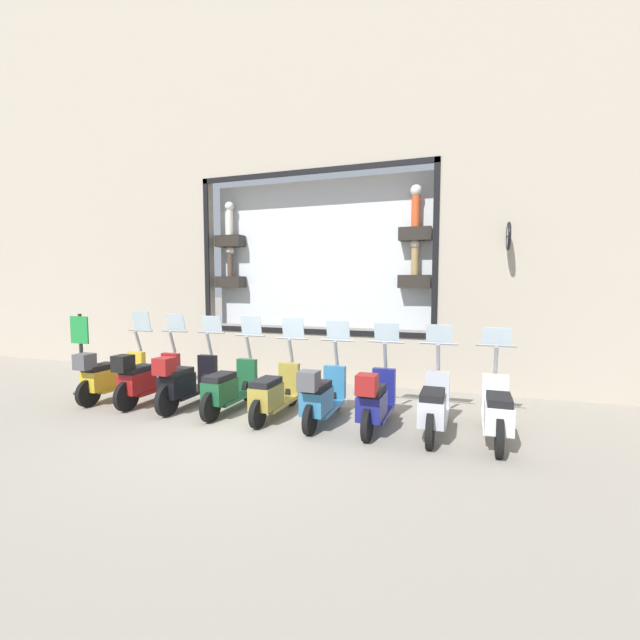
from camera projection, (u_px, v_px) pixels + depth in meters
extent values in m
plane|color=gray|center=(234.00, 426.00, 6.66)|extent=(120.00, 120.00, 0.00)
cube|color=#ADA08E|center=(314.00, 356.00, 10.00)|extent=(0.40, 5.57, 1.08)
cube|color=#ADA08E|center=(313.00, 32.00, 9.41)|extent=(0.40, 5.57, 5.99)
cube|color=black|center=(310.00, 171.00, 9.46)|extent=(0.04, 5.57, 0.12)
cube|color=black|center=(311.00, 331.00, 9.75)|extent=(0.04, 5.57, 0.12)
cube|color=black|center=(436.00, 249.00, 8.70)|extent=(0.04, 0.12, 3.69)
cube|color=black|center=(207.00, 255.00, 10.51)|extent=(0.04, 0.12, 3.69)
cube|color=silver|center=(319.00, 254.00, 10.13)|extent=(0.04, 5.33, 3.45)
cube|color=#28231E|center=(415.00, 234.00, 9.14)|extent=(0.36, 0.68, 0.28)
cylinder|color=#CC4C23|center=(416.00, 212.00, 9.10)|extent=(0.18, 0.18, 0.66)
sphere|color=white|center=(416.00, 190.00, 9.07)|extent=(0.24, 0.24, 0.24)
cube|color=#28231E|center=(230.00, 241.00, 10.65)|extent=(0.36, 0.68, 0.28)
cylinder|color=silver|center=(230.00, 223.00, 10.61)|extent=(0.17, 0.17, 0.61)
sphere|color=white|center=(229.00, 206.00, 10.58)|extent=(0.22, 0.22, 0.22)
cube|color=#28231E|center=(415.00, 282.00, 9.23)|extent=(0.36, 0.68, 0.28)
cylinder|color=#9E7F4C|center=(415.00, 262.00, 9.19)|extent=(0.16, 0.16, 0.57)
sphere|color=beige|center=(415.00, 244.00, 9.16)|extent=(0.21, 0.21, 0.21)
cube|color=#28231E|center=(231.00, 282.00, 10.73)|extent=(0.36, 0.68, 0.28)
cylinder|color=#47382D|center=(230.00, 265.00, 10.70)|extent=(0.15, 0.15, 0.55)
sphere|color=beige|center=(230.00, 250.00, 10.67)|extent=(0.20, 0.20, 0.20)
cylinder|color=black|center=(508.00, 237.00, 8.09)|extent=(0.35, 0.05, 0.05)
torus|color=black|center=(509.00, 236.00, 7.93)|extent=(0.53, 0.06, 0.53)
cylinder|color=white|center=(509.00, 236.00, 7.93)|extent=(0.44, 0.03, 0.44)
cylinder|color=black|center=(494.00, 410.00, 6.65)|extent=(0.51, 0.09, 0.51)
cylinder|color=black|center=(499.00, 438.00, 5.44)|extent=(0.51, 0.09, 0.51)
cube|color=silver|center=(496.00, 423.00, 6.05)|extent=(1.02, 0.38, 0.06)
cube|color=silver|center=(499.00, 416.00, 5.68)|extent=(0.61, 0.35, 0.36)
cube|color=black|center=(499.00, 399.00, 5.66)|extent=(0.58, 0.31, 0.10)
cube|color=silver|center=(495.00, 393.00, 6.53)|extent=(0.12, 0.37, 0.56)
cylinder|color=gray|center=(496.00, 360.00, 6.56)|extent=(0.20, 0.06, 0.45)
cylinder|color=gray|center=(496.00, 346.00, 6.61)|extent=(0.04, 0.61, 0.04)
cube|color=silver|center=(496.00, 336.00, 6.63)|extent=(0.07, 0.42, 0.28)
cylinder|color=black|center=(437.00, 405.00, 6.94)|extent=(0.50, 0.09, 0.50)
cylinder|color=black|center=(430.00, 431.00, 5.72)|extent=(0.50, 0.09, 0.50)
cube|color=#B7BCC6|center=(434.00, 418.00, 6.33)|extent=(1.02, 0.38, 0.06)
cube|color=#B7BCC6|center=(432.00, 411.00, 5.96)|extent=(0.61, 0.35, 0.36)
cube|color=black|center=(433.00, 394.00, 5.95)|extent=(0.58, 0.31, 0.10)
cube|color=#B7BCC6|center=(437.00, 389.00, 6.82)|extent=(0.12, 0.37, 0.56)
cylinder|color=gray|center=(438.00, 357.00, 6.84)|extent=(0.20, 0.06, 0.45)
cylinder|color=gray|center=(439.00, 344.00, 6.89)|extent=(0.04, 0.61, 0.04)
cube|color=silver|center=(439.00, 334.00, 6.92)|extent=(0.08, 0.42, 0.31)
cylinder|color=black|center=(385.00, 401.00, 7.24)|extent=(0.47, 0.09, 0.47)
cylinder|color=black|center=(367.00, 425.00, 6.00)|extent=(0.47, 0.09, 0.47)
cube|color=navy|center=(377.00, 412.00, 6.62)|extent=(1.02, 0.38, 0.06)
cube|color=navy|center=(372.00, 406.00, 6.25)|extent=(0.61, 0.35, 0.36)
cube|color=black|center=(372.00, 390.00, 6.23)|extent=(0.58, 0.31, 0.10)
cube|color=navy|center=(384.00, 385.00, 7.10)|extent=(0.12, 0.37, 0.56)
cylinder|color=gray|center=(385.00, 355.00, 7.13)|extent=(0.20, 0.06, 0.45)
cylinder|color=gray|center=(386.00, 342.00, 7.18)|extent=(0.04, 0.61, 0.04)
cube|color=silver|center=(387.00, 332.00, 7.20)|extent=(0.08, 0.42, 0.32)
cube|color=maroon|center=(367.00, 384.00, 5.90)|extent=(0.28, 0.28, 0.28)
cylinder|color=black|center=(337.00, 397.00, 7.53)|extent=(0.45, 0.09, 0.45)
cylinder|color=black|center=(310.00, 419.00, 6.27)|extent=(0.45, 0.09, 0.45)
cube|color=teal|center=(325.00, 408.00, 6.90)|extent=(1.02, 0.38, 0.06)
cube|color=teal|center=(317.00, 401.00, 6.53)|extent=(0.61, 0.35, 0.36)
cube|color=black|center=(317.00, 386.00, 6.52)|extent=(0.58, 0.31, 0.10)
cube|color=teal|center=(335.00, 382.00, 7.39)|extent=(0.12, 0.37, 0.56)
cylinder|color=gray|center=(336.00, 353.00, 7.41)|extent=(0.20, 0.06, 0.45)
cylinder|color=gray|center=(337.00, 340.00, 7.46)|extent=(0.04, 0.60, 0.04)
cube|color=silver|center=(338.00, 330.00, 7.49)|extent=(0.09, 0.42, 0.34)
cube|color=#4C4C51|center=(309.00, 381.00, 6.18)|extent=(0.28, 0.28, 0.28)
cylinder|color=black|center=(292.00, 393.00, 7.82)|extent=(0.45, 0.09, 0.45)
cylinder|color=black|center=(258.00, 414.00, 6.56)|extent=(0.45, 0.09, 0.45)
cube|color=olive|center=(276.00, 403.00, 7.19)|extent=(1.02, 0.39, 0.06)
cube|color=olive|center=(266.00, 396.00, 6.82)|extent=(0.61, 0.35, 0.36)
cube|color=black|center=(266.00, 382.00, 6.80)|extent=(0.58, 0.31, 0.10)
cube|color=olive|center=(289.00, 378.00, 7.67)|extent=(0.12, 0.37, 0.56)
cylinder|color=gray|center=(291.00, 351.00, 7.70)|extent=(0.20, 0.06, 0.45)
cylinder|color=gray|center=(292.00, 338.00, 7.75)|extent=(0.04, 0.60, 0.04)
cube|color=silver|center=(293.00, 328.00, 7.77)|extent=(0.10, 0.42, 0.38)
cylinder|color=black|center=(250.00, 388.00, 8.08)|extent=(0.49, 0.09, 0.49)
cylinder|color=black|center=(211.00, 407.00, 6.86)|extent=(0.49, 0.09, 0.49)
cube|color=#19512D|center=(232.00, 397.00, 7.47)|extent=(1.02, 0.39, 0.06)
cube|color=#19512D|center=(220.00, 391.00, 7.10)|extent=(0.61, 0.35, 0.36)
cube|color=black|center=(220.00, 377.00, 7.08)|extent=(0.58, 0.31, 0.10)
cube|color=#19512D|center=(247.00, 374.00, 7.96)|extent=(0.12, 0.37, 0.56)
cylinder|color=gray|center=(248.00, 347.00, 7.98)|extent=(0.20, 0.06, 0.45)
cylinder|color=gray|center=(250.00, 335.00, 8.03)|extent=(0.04, 0.60, 0.04)
cube|color=silver|center=(251.00, 325.00, 8.05)|extent=(0.09, 0.42, 0.37)
cylinder|color=black|center=(211.00, 384.00, 8.34)|extent=(0.55, 0.09, 0.55)
cylinder|color=black|center=(167.00, 400.00, 7.16)|extent=(0.55, 0.09, 0.55)
cube|color=black|center=(191.00, 392.00, 7.75)|extent=(1.02, 0.38, 0.06)
cube|color=black|center=(177.00, 385.00, 7.38)|extent=(0.61, 0.35, 0.36)
cube|color=black|center=(177.00, 372.00, 7.36)|extent=(0.58, 0.31, 0.10)
cube|color=black|center=(208.00, 370.00, 8.24)|extent=(0.12, 0.37, 0.56)
cylinder|color=gray|center=(209.00, 344.00, 8.26)|extent=(0.20, 0.06, 0.45)
cylinder|color=gray|center=(211.00, 332.00, 8.31)|extent=(0.04, 0.60, 0.04)
cube|color=silver|center=(212.00, 324.00, 8.34)|extent=(0.08, 0.42, 0.32)
cube|color=maroon|center=(164.00, 366.00, 7.06)|extent=(0.28, 0.28, 0.28)
cylinder|color=black|center=(174.00, 381.00, 8.63)|extent=(0.53, 0.09, 0.53)
cylinder|color=black|center=(127.00, 396.00, 7.44)|extent=(0.53, 0.09, 0.53)
cube|color=maroon|center=(152.00, 389.00, 8.04)|extent=(1.02, 0.38, 0.06)
cube|color=maroon|center=(137.00, 382.00, 7.67)|extent=(0.61, 0.35, 0.36)
cube|color=black|center=(137.00, 369.00, 7.65)|extent=(0.58, 0.31, 0.10)
cube|color=maroon|center=(171.00, 367.00, 8.52)|extent=(0.12, 0.37, 0.56)
cylinder|color=gray|center=(172.00, 342.00, 8.55)|extent=(0.20, 0.06, 0.45)
cylinder|color=gray|center=(174.00, 331.00, 8.60)|extent=(0.04, 0.61, 0.04)
cube|color=silver|center=(175.00, 322.00, 8.62)|extent=(0.09, 0.42, 0.35)
cube|color=black|center=(123.00, 363.00, 7.34)|extent=(0.28, 0.28, 0.28)
cylinder|color=black|center=(141.00, 378.00, 8.93)|extent=(0.50, 0.09, 0.50)
cylinder|color=black|center=(88.00, 393.00, 7.71)|extent=(0.50, 0.09, 0.50)
cube|color=gold|center=(117.00, 386.00, 8.32)|extent=(1.02, 0.38, 0.06)
cube|color=gold|center=(100.00, 379.00, 7.95)|extent=(0.61, 0.35, 0.36)
cube|color=black|center=(100.00, 367.00, 7.93)|extent=(0.58, 0.31, 0.10)
cube|color=gold|center=(137.00, 365.00, 8.81)|extent=(0.12, 0.37, 0.56)
cylinder|color=gray|center=(138.00, 341.00, 8.83)|extent=(0.20, 0.06, 0.45)
cylinder|color=gray|center=(140.00, 330.00, 8.88)|extent=(0.04, 0.61, 0.04)
cube|color=silver|center=(141.00, 321.00, 8.90)|extent=(0.10, 0.42, 0.40)
cube|color=#4C4C51|center=(85.00, 362.00, 7.61)|extent=(0.28, 0.28, 0.28)
cylinder|color=#232326|center=(83.00, 393.00, 8.69)|extent=(0.36, 0.36, 0.02)
cylinder|color=#232326|center=(81.00, 354.00, 8.63)|extent=(0.07, 0.07, 1.62)
cube|color=#1E8438|center=(79.00, 330.00, 8.57)|extent=(0.03, 0.45, 0.55)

